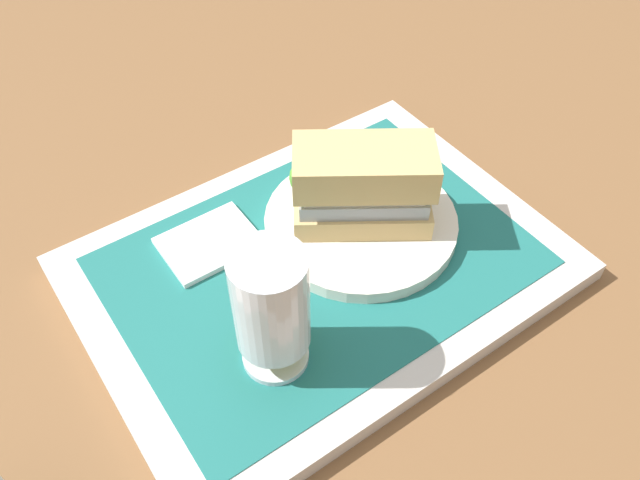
{
  "coord_description": "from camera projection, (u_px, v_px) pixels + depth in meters",
  "views": [
    {
      "loc": [
        0.23,
        0.33,
        0.5
      ],
      "look_at": [
        0.0,
        0.0,
        0.05
      ],
      "focal_mm": 36.91,
      "sensor_mm": 36.0,
      "label": 1
    }
  ],
  "objects": [
    {
      "name": "napkin_folded",
      "position": [
        210.0,
        243.0,
        0.64
      ],
      "size": [
        0.09,
        0.07,
        0.01
      ],
      "primitive_type": "cube",
      "color": "white",
      "rests_on": "placemat"
    },
    {
      "name": "beer_glass",
      "position": [
        271.0,
        306.0,
        0.5
      ],
      "size": [
        0.06,
        0.06,
        0.12
      ],
      "color": "silver",
      "rests_on": "placemat"
    },
    {
      "name": "tray",
      "position": [
        320.0,
        268.0,
        0.63
      ],
      "size": [
        0.44,
        0.32,
        0.02
      ],
      "primitive_type": "cube",
      "color": "silver",
      "rests_on": "ground_plane"
    },
    {
      "name": "plate",
      "position": [
        361.0,
        222.0,
        0.65
      ],
      "size": [
        0.19,
        0.19,
        0.01
      ],
      "primitive_type": "cylinder",
      "color": "silver",
      "rests_on": "placemat"
    },
    {
      "name": "placemat",
      "position": [
        320.0,
        261.0,
        0.63
      ],
      "size": [
        0.38,
        0.27,
        0.0
      ],
      "primitive_type": "cube",
      "color": "#1E6B66",
      "rests_on": "tray"
    },
    {
      "name": "sandwich",
      "position": [
        360.0,
        185.0,
        0.61
      ],
      "size": [
        0.14,
        0.13,
        0.08
      ],
      "rotation": [
        0.0,
        0.0,
        -0.59
      ],
      "color": "tan",
      "rests_on": "plate"
    },
    {
      "name": "ground_plane",
      "position": [
        320.0,
        274.0,
        0.64
      ],
      "size": [
        3.0,
        3.0,
        0.0
      ],
      "primitive_type": "plane",
      "color": "brown"
    }
  ]
}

